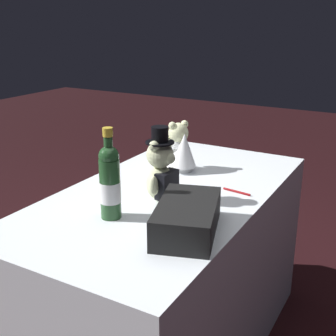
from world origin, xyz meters
TOP-DOWN VIEW (x-y plane):
  - reception_table at (0.00, 0.00)m, footprint 1.44×0.77m
  - teddy_bear_groom at (-0.09, -0.03)m, footprint 0.16×0.14m
  - teddy_bear_bride at (0.26, 0.09)m, footprint 0.18×0.20m
  - champagne_bottle at (-0.32, 0.05)m, footprint 0.07×0.07m
  - signing_pen at (0.12, -0.25)m, footprint 0.03×0.13m
  - gift_case_black at (-0.29, -0.24)m, footprint 0.38×0.28m

SIDE VIEW (x-z plane):
  - reception_table at x=0.00m, z-range 0.00..0.79m
  - signing_pen at x=0.12m, z-range 0.79..0.80m
  - gift_case_black at x=-0.29m, z-range 0.79..0.90m
  - teddy_bear_bride at x=0.26m, z-range 0.78..1.01m
  - teddy_bear_groom at x=-0.09m, z-range 0.76..1.06m
  - champagne_bottle at x=-0.32m, z-range 0.77..1.09m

